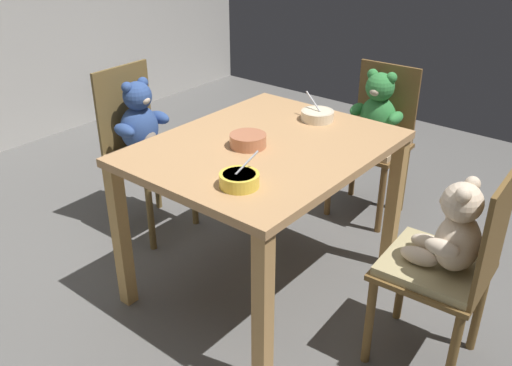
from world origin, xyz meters
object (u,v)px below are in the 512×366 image
porridge_bowl_yellow_near_left (239,180)px  porridge_bowl_cream_near_right (317,115)px  metal_pail (126,113)px  teddy_chair_near_right (375,124)px  teddy_chair_near_front (449,250)px  dining_table (265,165)px  teddy_chair_far_center (143,135)px  porridge_bowl_terracotta_center (248,140)px

porridge_bowl_yellow_near_left → porridge_bowl_cream_near_right: (0.76, 0.16, -0.00)m
porridge_bowl_cream_near_right → metal_pail: size_ratio=0.59×
teddy_chair_near_right → metal_pail: bearing=-90.6°
teddy_chair_near_front → porridge_bowl_cream_near_right: teddy_chair_near_front is taller
dining_table → porridge_bowl_yellow_near_left: (-0.37, -0.17, 0.13)m
teddy_chair_near_right → porridge_bowl_cream_near_right: (-0.58, 0.03, 0.21)m
teddy_chair_near_right → teddy_chair_far_center: (-0.95, 0.89, 0.00)m
teddy_chair_near_front → porridge_bowl_yellow_near_left: bearing=27.0°
teddy_chair_far_center → teddy_chair_near_front: 1.71m
porridge_bowl_yellow_near_left → porridge_bowl_cream_near_right: bearing=11.7°
teddy_chair_near_right → porridge_bowl_cream_near_right: teddy_chair_near_right is taller
porridge_bowl_terracotta_center → metal_pail: size_ratio=0.56×
dining_table → teddy_chair_far_center: teddy_chair_far_center is taller
teddy_chair_far_center → porridge_bowl_terracotta_center: (-0.08, -0.81, 0.21)m
dining_table → teddy_chair_near_front: teddy_chair_near_front is taller
teddy_chair_near_right → porridge_bowl_cream_near_right: 0.61m
porridge_bowl_cream_near_right → porridge_bowl_terracotta_center: bearing=173.2°
teddy_chair_near_front → porridge_bowl_cream_near_right: bearing=-26.8°
porridge_bowl_cream_near_right → teddy_chair_far_center: bearing=113.6°
teddy_chair_near_right → metal_pail: size_ratio=3.09×
teddy_chair_near_right → porridge_bowl_yellow_near_left: bearing=3.0°
teddy_chair_far_center → teddy_chair_near_front: size_ratio=1.04×
porridge_bowl_cream_near_right → metal_pail: bearing=77.0°
teddy_chair_near_right → porridge_bowl_yellow_near_left: teddy_chair_near_right is taller
dining_table → teddy_chair_far_center: 0.86m
teddy_chair_near_right → teddy_chair_far_center: bearing=-45.7°
teddy_chair_far_center → teddy_chair_near_right: bearing=45.6°
teddy_chair_far_center → porridge_bowl_cream_near_right: teddy_chair_far_center is taller
dining_table → porridge_bowl_cream_near_right: bearing=-2.1°
metal_pail → porridge_bowl_yellow_near_left: bearing=-118.6°
teddy_chair_near_right → porridge_bowl_terracotta_center: teddy_chair_near_right is taller
teddy_chair_near_front → metal_pail: (0.87, 3.01, -0.40)m
dining_table → metal_pail: bearing=67.4°
teddy_chair_far_center → metal_pail: bearing=144.7°
porridge_bowl_cream_near_right → metal_pail: (0.50, 2.16, -0.63)m
teddy_chair_far_center → dining_table: bearing=-2.1°
teddy_chair_far_center → porridge_bowl_cream_near_right: bearing=22.3°
teddy_chair_near_front → porridge_bowl_cream_near_right: size_ratio=5.30×
dining_table → teddy_chair_near_right: teddy_chair_near_right is taller
porridge_bowl_terracotta_center → dining_table: bearing=-31.2°
porridge_bowl_terracotta_center → teddy_chair_far_center: bearing=84.3°
teddy_chair_near_right → teddy_chair_far_center: 1.31m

